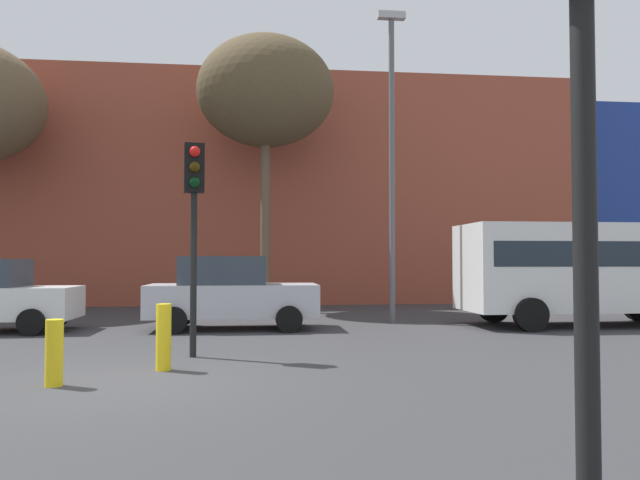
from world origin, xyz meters
TOP-DOWN VIEW (x-y plane):
  - ground_plane at (0.00, 0.00)m, footprint 200.00×200.00m
  - building_backdrop at (3.11, 20.17)m, footprint 40.88×10.74m
  - parked_car_2 at (1.20, 6.62)m, footprint 4.30×2.11m
  - white_bus at (10.78, 6.37)m, footprint 6.80×2.62m
  - traffic_light_near_right at (3.42, -6.25)m, footprint 0.38×0.37m
  - traffic_light_island at (0.69, 2.11)m, footprint 0.39×0.38m
  - bare_tree_1 at (2.19, 12.11)m, footprint 4.81×4.81m
  - bollard_yellow_0 at (0.35, 0.83)m, footprint 0.24×0.24m
  - bollard_yellow_1 at (-0.98, -0.26)m, footprint 0.24×0.24m
  - street_lamp at (5.70, 7.76)m, footprint 0.80×0.24m

SIDE VIEW (x-z plane):
  - ground_plane at x=0.00m, z-range 0.00..0.00m
  - bollard_yellow_1 at x=-0.98m, z-range 0.00..0.93m
  - bollard_yellow_0 at x=0.35m, z-range 0.00..1.06m
  - parked_car_2 at x=1.20m, z-range -0.01..1.86m
  - white_bus at x=10.78m, z-range 0.26..2.98m
  - traffic_light_island at x=0.69m, z-range 0.92..4.81m
  - traffic_light_near_right at x=3.42m, z-range 0.95..4.98m
  - building_backdrop at x=3.11m, z-range -1.08..10.35m
  - street_lamp at x=5.70m, z-range 0.54..9.44m
  - bare_tree_1 at x=2.19m, z-range 2.85..12.48m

